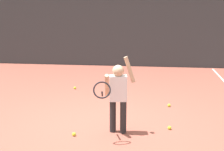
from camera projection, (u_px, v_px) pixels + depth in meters
ground_plane at (99, 125)px, 6.01m from camera, size 20.00×20.00×0.00m
back_fence_windscreen at (124, 15)px, 11.12m from camera, size 12.38×0.08×3.55m
fence_post_1 at (124, 13)px, 11.16m from camera, size 0.09×0.09×3.70m
tennis_player at (117, 93)px, 5.52m from camera, size 0.66×0.63×1.35m
tennis_ball_0 at (74, 134)px, 5.53m from camera, size 0.07×0.07×0.07m
tennis_ball_1 at (169, 128)px, 5.81m from camera, size 0.07×0.07×0.07m
tennis_ball_3 at (169, 105)px, 7.06m from camera, size 0.07×0.07×0.07m
tennis_ball_4 at (75, 88)px, 8.47m from camera, size 0.07×0.07×0.07m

